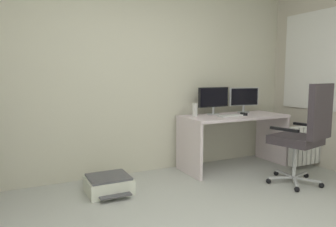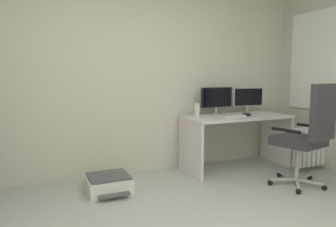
{
  "view_description": "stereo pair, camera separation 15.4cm",
  "coord_description": "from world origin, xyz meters",
  "px_view_note": "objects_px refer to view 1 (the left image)",
  "views": [
    {
      "loc": [
        -1.21,
        -1.57,
        1.26
      ],
      "look_at": [
        0.33,
        1.54,
        0.84
      ],
      "focal_mm": 33.85,
      "sensor_mm": 36.0,
      "label": 1
    },
    {
      "loc": [
        -1.07,
        -1.64,
        1.26
      ],
      "look_at": [
        0.33,
        1.54,
        0.84
      ],
      "focal_mm": 33.85,
      "sensor_mm": 36.0,
      "label": 2
    }
  ],
  "objects_px": {
    "desk": "(233,129)",
    "keyboard": "(230,116)",
    "radiator": "(313,144)",
    "monitor_main": "(214,99)",
    "office_chair": "(305,131)",
    "desktop_speaker": "(195,110)",
    "computer_mouse": "(244,114)",
    "printer": "(109,184)",
    "monitor_secondary": "(244,98)"
  },
  "relations": [
    {
      "from": "monitor_main",
      "to": "desk",
      "type": "bearing_deg",
      "value": -39.2
    },
    {
      "from": "monitor_secondary",
      "to": "computer_mouse",
      "type": "bearing_deg",
      "value": -128.92
    },
    {
      "from": "monitor_secondary",
      "to": "printer",
      "type": "bearing_deg",
      "value": -170.61
    },
    {
      "from": "printer",
      "to": "radiator",
      "type": "bearing_deg",
      "value": -6.18
    },
    {
      "from": "office_chair",
      "to": "printer",
      "type": "xyz_separation_m",
      "value": [
        -2.06,
        0.78,
        -0.55
      ]
    },
    {
      "from": "computer_mouse",
      "to": "printer",
      "type": "distance_m",
      "value": 2.01
    },
    {
      "from": "desk",
      "to": "office_chair",
      "type": "xyz_separation_m",
      "value": [
        0.26,
        -0.95,
        0.1
      ]
    },
    {
      "from": "computer_mouse",
      "to": "monitor_secondary",
      "type": "bearing_deg",
      "value": 65.16
    },
    {
      "from": "desktop_speaker",
      "to": "monitor_main",
      "type": "bearing_deg",
      "value": 8.3
    },
    {
      "from": "monitor_main",
      "to": "computer_mouse",
      "type": "bearing_deg",
      "value": -39.35
    },
    {
      "from": "desk",
      "to": "monitor_main",
      "type": "xyz_separation_m",
      "value": [
        -0.21,
        0.17,
        0.41
      ]
    },
    {
      "from": "desk",
      "to": "printer",
      "type": "bearing_deg",
      "value": -174.43
    },
    {
      "from": "keyboard",
      "to": "computer_mouse",
      "type": "height_order",
      "value": "computer_mouse"
    },
    {
      "from": "keyboard",
      "to": "office_chair",
      "type": "height_order",
      "value": "office_chair"
    },
    {
      "from": "office_chair",
      "to": "radiator",
      "type": "height_order",
      "value": "office_chair"
    },
    {
      "from": "monitor_main",
      "to": "keyboard",
      "type": "height_order",
      "value": "monitor_main"
    },
    {
      "from": "office_chair",
      "to": "computer_mouse",
      "type": "bearing_deg",
      "value": 100.41
    },
    {
      "from": "desk",
      "to": "keyboard",
      "type": "bearing_deg",
      "value": -145.34
    },
    {
      "from": "desk",
      "to": "desktop_speaker",
      "type": "bearing_deg",
      "value": 166.85
    },
    {
      "from": "printer",
      "to": "monitor_main",
      "type": "bearing_deg",
      "value": 12.42
    },
    {
      "from": "keyboard",
      "to": "radiator",
      "type": "relative_size",
      "value": 0.42
    },
    {
      "from": "monitor_main",
      "to": "monitor_secondary",
      "type": "distance_m",
      "value": 0.52
    },
    {
      "from": "monitor_main",
      "to": "desktop_speaker",
      "type": "xyz_separation_m",
      "value": [
        -0.33,
        -0.05,
        -0.14
      ]
    },
    {
      "from": "printer",
      "to": "office_chair",
      "type": "bearing_deg",
      "value": -20.69
    },
    {
      "from": "computer_mouse",
      "to": "desktop_speaker",
      "type": "relative_size",
      "value": 0.59
    },
    {
      "from": "monitor_secondary",
      "to": "desktop_speaker",
      "type": "height_order",
      "value": "monitor_secondary"
    },
    {
      "from": "monitor_secondary",
      "to": "printer",
      "type": "relative_size",
      "value": 0.9
    },
    {
      "from": "monitor_secondary",
      "to": "keyboard",
      "type": "height_order",
      "value": "monitor_secondary"
    },
    {
      "from": "printer",
      "to": "keyboard",
      "type": "bearing_deg",
      "value": 2.98
    },
    {
      "from": "keyboard",
      "to": "desk",
      "type": "bearing_deg",
      "value": 31.24
    },
    {
      "from": "monitor_main",
      "to": "desktop_speaker",
      "type": "bearing_deg",
      "value": -171.7
    },
    {
      "from": "keyboard",
      "to": "monitor_main",
      "type": "bearing_deg",
      "value": 104.59
    },
    {
      "from": "monitor_main",
      "to": "office_chair",
      "type": "bearing_deg",
      "value": -67.13
    },
    {
      "from": "keyboard",
      "to": "desktop_speaker",
      "type": "height_order",
      "value": "desktop_speaker"
    },
    {
      "from": "desktop_speaker",
      "to": "desk",
      "type": "bearing_deg",
      "value": -13.15
    },
    {
      "from": "printer",
      "to": "radiator",
      "type": "xyz_separation_m",
      "value": [
        2.79,
        -0.3,
        0.23
      ]
    },
    {
      "from": "keyboard",
      "to": "radiator",
      "type": "xyz_separation_m",
      "value": [
        1.12,
        -0.39,
        -0.41
      ]
    },
    {
      "from": "monitor_main",
      "to": "desktop_speaker",
      "type": "height_order",
      "value": "monitor_main"
    },
    {
      "from": "monitor_secondary",
      "to": "desktop_speaker",
      "type": "xyz_separation_m",
      "value": [
        -0.85,
        -0.05,
        -0.13
      ]
    },
    {
      "from": "desktop_speaker",
      "to": "printer",
      "type": "relative_size",
      "value": 0.33
    },
    {
      "from": "desktop_speaker",
      "to": "printer",
      "type": "height_order",
      "value": "desktop_speaker"
    },
    {
      "from": "keyboard",
      "to": "office_chair",
      "type": "bearing_deg",
      "value": -69.13
    },
    {
      "from": "office_chair",
      "to": "printer",
      "type": "relative_size",
      "value": 2.3
    },
    {
      "from": "office_chair",
      "to": "printer",
      "type": "bearing_deg",
      "value": 159.31
    },
    {
      "from": "keyboard",
      "to": "radiator",
      "type": "height_order",
      "value": "keyboard"
    },
    {
      "from": "monitor_main",
      "to": "keyboard",
      "type": "bearing_deg",
      "value": -72.0
    },
    {
      "from": "office_chair",
      "to": "printer",
      "type": "height_order",
      "value": "office_chair"
    },
    {
      "from": "desk",
      "to": "keyboard",
      "type": "height_order",
      "value": "keyboard"
    },
    {
      "from": "monitor_main",
      "to": "monitor_secondary",
      "type": "height_order",
      "value": "monitor_main"
    },
    {
      "from": "monitor_secondary",
      "to": "radiator",
      "type": "height_order",
      "value": "monitor_secondary"
    }
  ]
}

